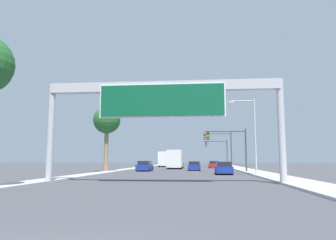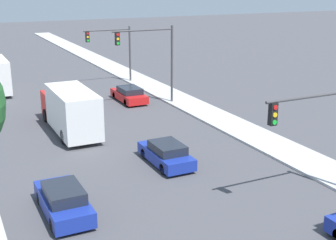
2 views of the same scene
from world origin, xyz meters
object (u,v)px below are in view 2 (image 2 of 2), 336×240
at_px(car_far_center, 166,154).
at_px(traffic_light_near_intersection, 322,123).
at_px(car_far_left, 63,201).
at_px(traffic_light_mid_block, 154,52).
at_px(truck_box_primary, 70,110).
at_px(car_mid_center, 129,95).
at_px(traffic_light_far_intersection, 115,45).

relative_size(car_far_center, traffic_light_near_intersection, 0.78).
bearing_deg(car_far_left, car_far_center, 26.52).
bearing_deg(traffic_light_near_intersection, traffic_light_mid_block, 89.62).
distance_m(truck_box_primary, traffic_light_mid_block, 10.04).
bearing_deg(car_far_center, traffic_light_near_intersection, -55.53).
xyz_separation_m(car_mid_center, truck_box_primary, (-7.00, -6.41, 1.01)).
bearing_deg(traffic_light_far_intersection, car_mid_center, -101.36).
height_order(car_far_left, truck_box_primary, truck_box_primary).
distance_m(car_far_left, truck_box_primary, 12.55).
bearing_deg(car_far_center, traffic_light_mid_block, 68.51).
relative_size(car_mid_center, traffic_light_mid_block, 0.69).
height_order(truck_box_primary, traffic_light_far_intersection, traffic_light_far_intersection).
xyz_separation_m(truck_box_primary, traffic_light_mid_block, (8.55, 4.31, 2.99)).
relative_size(truck_box_primary, traffic_light_near_intersection, 1.55).
distance_m(truck_box_primary, traffic_light_far_intersection, 16.86).
relative_size(traffic_light_near_intersection, traffic_light_mid_block, 0.82).
xyz_separation_m(car_far_center, traffic_light_far_intersection, (5.09, 22.83, 3.40)).
relative_size(car_mid_center, traffic_light_far_intersection, 0.80).
distance_m(traffic_light_near_intersection, traffic_light_mid_block, 20.02).
height_order(car_far_left, car_far_center, car_far_left).
relative_size(car_far_center, traffic_light_far_intersection, 0.74).
xyz_separation_m(car_far_left, traffic_light_far_intersection, (12.09, 26.33, 3.36)).
height_order(car_far_center, traffic_light_mid_block, traffic_light_mid_block).
xyz_separation_m(traffic_light_near_intersection, traffic_light_far_intersection, (0.17, 30.00, 0.18)).
bearing_deg(car_far_center, traffic_light_far_intersection, 77.44).
distance_m(car_mid_center, car_far_left, 21.21).
xyz_separation_m(truck_box_primary, traffic_light_far_intersection, (8.59, 14.31, 2.38)).
bearing_deg(truck_box_primary, car_far_center, -67.67).
xyz_separation_m(car_far_center, truck_box_primary, (-3.50, 8.52, 1.01)).
xyz_separation_m(car_far_left, car_far_center, (7.00, 3.49, -0.04)).
distance_m(car_mid_center, traffic_light_mid_block, 4.78).
distance_m(car_mid_center, truck_box_primary, 9.55).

